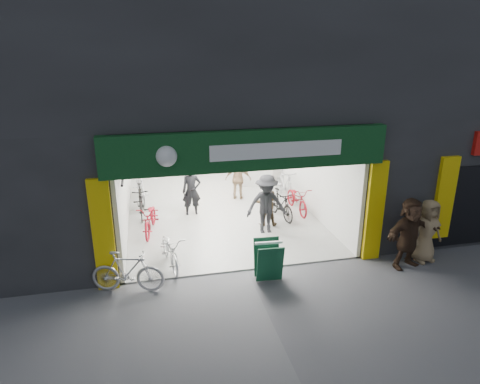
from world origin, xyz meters
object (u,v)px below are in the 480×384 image
object	(u,v)px
bike_left_front	(170,250)
parked_bike	(127,272)
pedestrian_near	(427,231)
bike_right_front	(281,204)
sandwich_board	(268,260)

from	to	relation	value
bike_left_front	parked_bike	bearing A→B (deg)	-144.80
parked_bike	pedestrian_near	distance (m)	7.32
parked_bike	bike_right_front	bearing A→B (deg)	-40.06
parked_bike	pedestrian_near	bearing A→B (deg)	-77.04
bike_left_front	bike_right_front	world-z (taller)	bike_right_front
bike_right_front	pedestrian_near	size ratio (longest dim) A/B	0.94
bike_right_front	pedestrian_near	world-z (taller)	pedestrian_near
pedestrian_near	sandwich_board	xyz separation A→B (m)	(-4.13, -0.03, -0.30)
bike_left_front	bike_right_front	xyz separation A→B (m)	(3.60, 2.35, 0.03)
bike_left_front	sandwich_board	size ratio (longest dim) A/B	1.78
sandwich_board	bike_right_front	bearing A→B (deg)	71.94
pedestrian_near	sandwich_board	bearing A→B (deg)	171.73
bike_right_front	sandwich_board	xyz separation A→B (m)	(-1.42, -3.50, 0.05)
bike_right_front	parked_bike	distance (m)	5.66
parked_bike	sandwich_board	xyz separation A→B (m)	(3.18, -0.20, 0.03)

